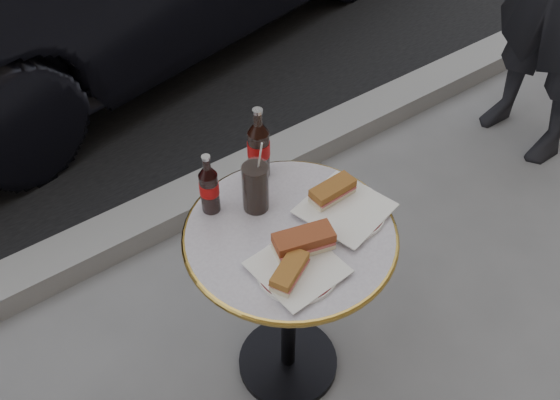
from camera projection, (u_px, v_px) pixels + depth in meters
ground at (288, 364)px, 2.30m from camera, size 80.00×80.00×0.00m
curb at (169, 211)px, 2.78m from camera, size 40.00×0.20×0.12m
bistro_table at (289, 306)px, 2.04m from camera, size 0.62×0.62×0.73m
plate_left at (297, 269)px, 1.67m from camera, size 0.25×0.25×0.01m
plate_right at (345, 210)px, 1.83m from camera, size 0.26×0.26×0.01m
sandwich_left_a at (290, 273)px, 1.63m from camera, size 0.14×0.11×0.05m
sandwich_left_b at (304, 242)px, 1.70m from camera, size 0.18×0.12×0.06m
sandwich_right at (332, 192)px, 1.84m from camera, size 0.14×0.07×0.05m
cola_bottle_left at (209, 183)px, 1.77m from camera, size 0.06×0.06×0.21m
cola_bottle_right at (258, 143)px, 1.86m from camera, size 0.09×0.09×0.25m
cola_glass at (255, 187)px, 1.79m from camera, size 0.10×0.10×0.16m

